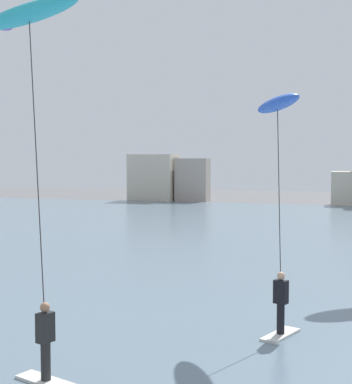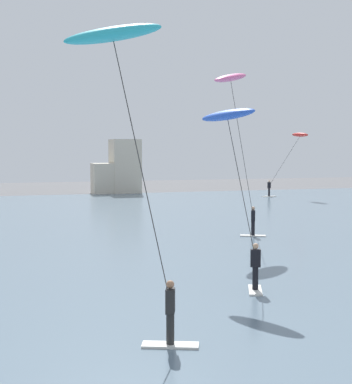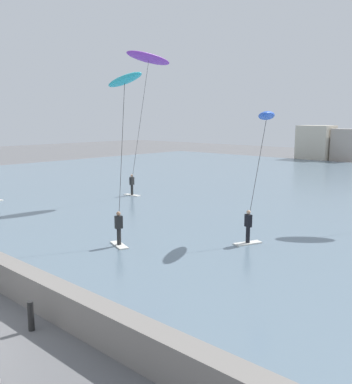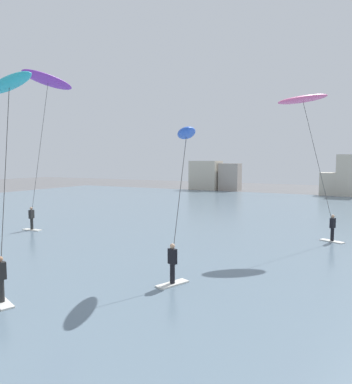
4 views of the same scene
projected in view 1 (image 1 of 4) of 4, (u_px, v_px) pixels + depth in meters
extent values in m
cube|color=slate|center=(294.00, 244.00, 30.62)|extent=(84.00, 52.00, 0.10)
cube|color=beige|center=(154.00, 178.00, 62.01)|extent=(4.74, 3.86, 4.97)
cube|color=#A89E93|center=(193.00, 180.00, 60.97)|extent=(3.39, 2.31, 4.55)
cube|color=beige|center=(349.00, 189.00, 55.56)|extent=(3.34, 3.12, 3.29)
cube|color=silver|center=(46.00, 381.00, 11.66)|extent=(1.47, 0.90, 0.06)
cylinder|color=black|center=(46.00, 361.00, 11.63)|extent=(0.20, 0.20, 0.78)
cube|color=black|center=(45.00, 327.00, 11.59)|extent=(0.32, 0.40, 0.60)
sphere|color=#9E7051|center=(45.00, 307.00, 11.57)|extent=(0.20, 0.20, 0.20)
cylinder|color=#333333|center=(37.00, 167.00, 12.25)|extent=(1.12, 1.49, 6.53)
ellipsoid|color=#28B2C6|center=(29.00, 13.00, 12.89)|extent=(2.62, 1.01, 0.84)
cube|color=silver|center=(280.00, 335.00, 14.73)|extent=(0.93, 1.46, 0.06)
cylinder|color=black|center=(281.00, 318.00, 14.70)|extent=(0.20, 0.20, 0.78)
cube|color=black|center=(281.00, 292.00, 14.66)|extent=(0.40, 0.33, 0.60)
sphere|color=tan|center=(281.00, 276.00, 14.64)|extent=(0.20, 0.20, 0.20)
cylinder|color=#333333|center=(279.00, 197.00, 15.45)|extent=(0.35, 1.87, 4.83)
ellipsoid|color=blue|center=(278.00, 104.00, 16.23)|extent=(1.88, 2.53, 0.68)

